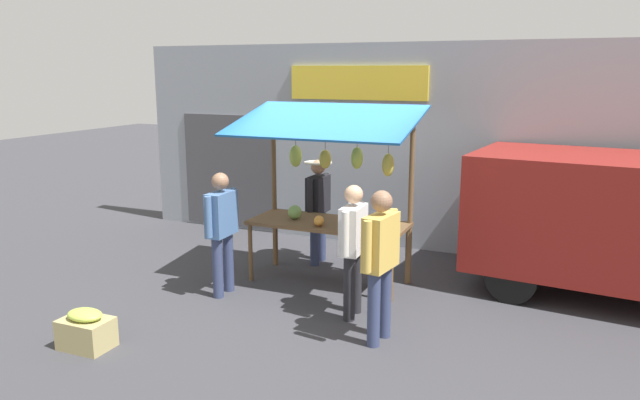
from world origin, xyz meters
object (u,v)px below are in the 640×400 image
shopper_with_ponytail (353,242)px  produce_crate_near (86,330)px  vendor_with_sunhat (318,203)px  shopper_with_shopping_bag (222,225)px  market_stall (328,176)px  shopper_in_grey_tee (380,255)px  parked_van (638,217)px

shopper_with_ponytail → produce_crate_near: size_ratio=3.00×
vendor_with_sunhat → shopper_with_shopping_bag: (0.62, 1.76, 0.00)m
market_stall → shopper_with_shopping_bag: bearing=43.2°
shopper_in_grey_tee → shopper_with_shopping_bag: (2.37, -0.57, -0.04)m
produce_crate_near → shopper_with_ponytail: bearing=-140.0°
vendor_with_sunhat → shopper_in_grey_tee: size_ratio=0.95×
shopper_with_shopping_bag → parked_van: 5.35m
vendor_with_sunhat → shopper_with_shopping_bag: shopper_with_shopping_bag is taller
market_stall → shopper_with_shopping_bag: (1.09, 1.03, -0.57)m
vendor_with_sunhat → produce_crate_near: (1.10, 3.74, -0.76)m
produce_crate_near → shopper_with_shopping_bag: bearing=-103.7°
shopper_in_grey_tee → parked_van: bearing=-38.9°
shopper_with_shopping_bag → produce_crate_near: shopper_with_shopping_bag is taller
shopper_with_shopping_bag → shopper_with_ponytail: bearing=-91.7°
market_stall → shopper_in_grey_tee: 2.11m
market_stall → shopper_with_ponytail: (-0.76, 1.05, -0.58)m
vendor_with_sunhat → parked_van: bearing=91.6°
market_stall → parked_van: bearing=-167.4°
market_stall → shopper_in_grey_tee: market_stall is taller
vendor_with_sunhat → parked_van: (-4.38, -0.15, 0.16)m
market_stall → vendor_with_sunhat: 1.04m
parked_van → produce_crate_near: (5.49, 3.89, -0.92)m
market_stall → vendor_with_sunhat: size_ratio=1.54×
market_stall → shopper_in_grey_tee: (-1.28, 1.60, -0.53)m
shopper_with_shopping_bag → shopper_in_grey_tee: bearing=-104.4°
market_stall → produce_crate_near: bearing=62.4°
shopper_with_shopping_bag → shopper_with_ponytail: 1.86m
shopper_in_grey_tee → vendor_with_sunhat: bearing=45.0°
parked_van → shopper_with_shopping_bag: bearing=27.0°
market_stall → shopper_with_ponytail: 1.43m
shopper_with_shopping_bag → produce_crate_near: bearing=165.4°
vendor_with_sunhat → shopper_with_ponytail: bearing=34.5°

